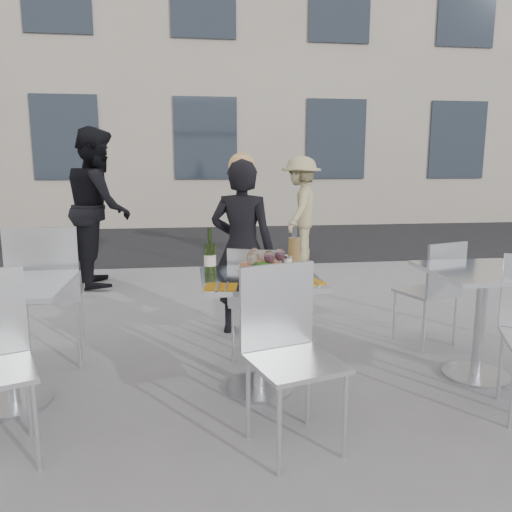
{
  "coord_description": "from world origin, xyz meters",
  "views": [
    {
      "loc": [
        -0.43,
        -2.98,
        1.43
      ],
      "look_at": [
        0.0,
        0.15,
        0.85
      ],
      "focal_mm": 35.0,
      "sensor_mm": 36.0,
      "label": 1
    }
  ],
  "objects": [
    {
      "name": "side_chair_lfar",
      "position": [
        -1.42,
        0.58,
        0.6
      ],
      "size": [
        0.52,
        0.54,
        1.02
      ],
      "rotation": [
        0.0,
        0.0,
        3.28
      ],
      "color": "silver",
      "rests_on": "ground"
    },
    {
      "name": "main_table",
      "position": [
        0.0,
        0.0,
        0.54
      ],
      "size": [
        0.72,
        0.72,
        0.75
      ],
      "color": "#B7BABF",
      "rests_on": "ground"
    },
    {
      "name": "woman_diner",
      "position": [
        0.02,
        1.12,
        0.74
      ],
      "size": [
        0.63,
        0.52,
        1.48
      ],
      "primitive_type": "imported",
      "rotation": [
        0.0,
        0.0,
        2.79
      ],
      "color": "black",
      "rests_on": "ground"
    },
    {
      "name": "side_chair_rfar",
      "position": [
        1.48,
        0.59,
        0.5
      ],
      "size": [
        0.49,
        0.5,
        0.85
      ],
      "rotation": [
        0.0,
        0.0,
        3.47
      ],
      "color": "silver",
      "rests_on": "ground"
    },
    {
      "name": "napkin_left",
      "position": [
        -0.25,
        -0.24,
        0.75
      ],
      "size": [
        0.21,
        0.21,
        0.01
      ],
      "rotation": [
        0.0,
        0.0,
        -0.16
      ],
      "color": "orange",
      "rests_on": "main_table"
    },
    {
      "name": "pedestrian_b",
      "position": [
        1.21,
        4.19,
        0.78
      ],
      "size": [
        0.95,
        1.16,
        1.56
      ],
      "primitive_type": "imported",
      "rotation": [
        0.0,
        0.0,
        4.28
      ],
      "color": "tan",
      "rests_on": "ground"
    },
    {
      "name": "chair_far",
      "position": [
        0.06,
        0.49,
        0.5
      ],
      "size": [
        0.51,
        0.52,
        0.85
      ],
      "rotation": [
        0.0,
        0.0,
        2.74
      ],
      "color": "silver",
      "rests_on": "ground"
    },
    {
      "name": "chair_near",
      "position": [
        0.06,
        -0.6,
        0.55
      ],
      "size": [
        0.52,
        0.53,
        0.92
      ],
      "rotation": [
        0.0,
        0.0,
        0.29
      ],
      "color": "silver",
      "rests_on": "ground"
    },
    {
      "name": "side_table_right",
      "position": [
        1.5,
        0.0,
        0.54
      ],
      "size": [
        0.72,
        0.72,
        0.75
      ],
      "color": "#B7BABF",
      "rests_on": "ground"
    },
    {
      "name": "wine_bottle",
      "position": [
        -0.3,
        0.1,
        0.86
      ],
      "size": [
        0.07,
        0.08,
        0.29
      ],
      "color": "#385520",
      "rests_on": "main_table"
    },
    {
      "name": "napkin_right",
      "position": [
        0.26,
        -0.19,
        0.75
      ],
      "size": [
        0.22,
        0.22,
        0.01
      ],
      "rotation": [
        0.0,
        0.0,
        0.26
      ],
      "color": "orange",
      "rests_on": "main_table"
    },
    {
      "name": "carafe",
      "position": [
        0.24,
        0.11,
        0.87
      ],
      "size": [
        0.08,
        0.08,
        0.29
      ],
      "color": "tan",
      "rests_on": "main_table"
    },
    {
      "name": "wineglass_white_a",
      "position": [
        -0.04,
        0.02,
        0.86
      ],
      "size": [
        0.07,
        0.07,
        0.16
      ],
      "color": "white",
      "rests_on": "main_table"
    },
    {
      "name": "wineglass_white_b",
      "position": [
        -0.01,
        0.14,
        0.86
      ],
      "size": [
        0.07,
        0.07,
        0.16
      ],
      "color": "white",
      "rests_on": "main_table"
    },
    {
      "name": "side_table_left",
      "position": [
        -1.5,
        0.0,
        0.54
      ],
      "size": [
        0.72,
        0.72,
        0.75
      ],
      "color": "#B7BABF",
      "rests_on": "ground"
    },
    {
      "name": "wineglass_red_a",
      "position": [
        0.07,
        0.02,
        0.86
      ],
      "size": [
        0.07,
        0.07,
        0.16
      ],
      "color": "white",
      "rests_on": "main_table"
    },
    {
      "name": "street_asphalt",
      "position": [
        0.0,
        6.5,
        0.0
      ],
      "size": [
        24.0,
        5.0,
        0.0
      ],
      "primitive_type": "cube",
      "color": "black",
      "rests_on": "ground"
    },
    {
      "name": "pedestrian_a",
      "position": [
        -1.48,
        3.13,
        0.93
      ],
      "size": [
        0.84,
        1.0,
        1.86
      ],
      "primitive_type": "imported",
      "rotation": [
        0.0,
        0.0,
        1.73
      ],
      "color": "black",
      "rests_on": "ground"
    },
    {
      "name": "pizza_near",
      "position": [
        0.06,
        -0.12,
        0.76
      ],
      "size": [
        0.3,
        0.3,
        0.02
      ],
      "color": "#BC8849",
      "rests_on": "main_table"
    },
    {
      "name": "building_facade",
      "position": [
        0.0,
        10.0,
        5.0
      ],
      "size": [
        24.0,
        3.0,
        10.0
      ],
      "primitive_type": "cube",
      "color": "#B2A793",
      "rests_on": "ground"
    },
    {
      "name": "salad_plate",
      "position": [
        0.02,
        0.01,
        0.79
      ],
      "size": [
        0.22,
        0.22,
        0.09
      ],
      "color": "white",
      "rests_on": "main_table"
    },
    {
      "name": "wineglass_red_b",
      "position": [
        0.15,
        0.1,
        0.86
      ],
      "size": [
        0.07,
        0.07,
        0.16
      ],
      "color": "white",
      "rests_on": "main_table"
    },
    {
      "name": "sugar_shaker",
      "position": [
        0.21,
        0.11,
        0.8
      ],
      "size": [
        0.06,
        0.06,
        0.11
      ],
      "color": "white",
      "rests_on": "main_table"
    },
    {
      "name": "pizza_far",
      "position": [
        0.05,
        0.22,
        0.77
      ],
      "size": [
        0.33,
        0.33,
        0.03
      ],
      "color": "white",
      "rests_on": "main_table"
    },
    {
      "name": "ground",
      "position": [
        0.0,
        0.0,
        0.0
      ],
      "size": [
        80.0,
        80.0,
        0.0
      ],
      "primitive_type": "plane",
      "color": "slate"
    }
  ]
}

